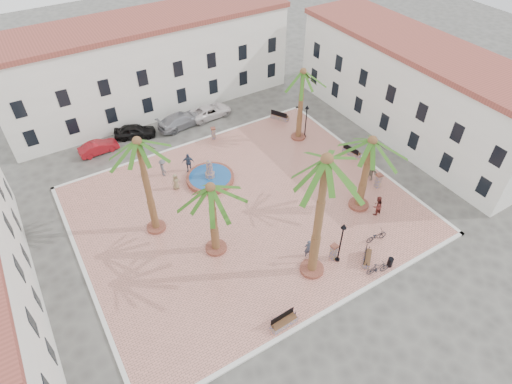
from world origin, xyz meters
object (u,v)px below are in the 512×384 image
palm_nw (139,152)px  bollard_n (213,133)px  palm_ne (303,79)px  bicycle_a (376,236)px  bicycle_b (378,268)px  car_white (210,111)px  lamppost_s (342,236)px  bench_s (284,322)px  pedestrian_fountain_a (176,182)px  palm_s (325,173)px  litter_bin (390,262)px  bench_se (367,258)px  cyclist_a (308,248)px  lamppost_e (306,116)px  pedestrian_east (371,171)px  bollard_se (334,252)px  car_red (99,147)px  fountain (210,177)px  cyclist_b (377,206)px  pedestrian_north (163,168)px  car_silver (182,120)px  car_black (135,131)px  bench_e (352,152)px  bench_ne (280,117)px  bollard_e (378,181)px  palm_e (371,150)px  pedestrian_fountain_b (188,163)px  palm_sw (211,196)px

palm_nw → bollard_n: size_ratio=6.82×
palm_ne → bicycle_a: (-2.96, -14.26, -5.86)m
bicycle_b → car_white: 24.88m
lamppost_s → palm_ne: bearing=64.9°
bench_s → pedestrian_fountain_a: 15.76m
palm_s → litter_bin: palm_s is taller
bench_se → cyclist_a: bearing=101.5°
bollard_n → bench_se: bearing=-82.9°
bollard_n → lamppost_e: bearing=-29.2°
pedestrian_east → palm_ne: bearing=-176.3°
bollard_se → bicycle_a: 3.93m
car_red → palm_ne: bearing=-117.6°
fountain → cyclist_b: fountain is taller
bollard_se → palm_nw: bearing=136.0°
pedestrian_north → pedestrian_east: bearing=-122.3°
bollard_se → pedestrian_north: (-6.86, 15.37, 0.13)m
bench_se → car_silver: car_silver is taller
bollard_se → litter_bin: size_ratio=1.77×
car_black → car_white: (8.18, -0.50, -0.04)m
bench_se → pedestrian_fountain_a: (-8.61, 14.56, 0.51)m
bench_se → bench_e: (7.55, 10.43, 0.03)m
bench_se → bench_ne: 19.88m
bollard_e → car_silver: bearing=120.3°
palm_e → bench_se: size_ratio=4.33×
bench_e → pedestrian_east: size_ratio=1.14×
pedestrian_fountain_a → fountain: bearing=-17.5°
bollard_se → pedestrian_fountain_b: 15.49m
bollard_e → bench_ne: bearing=94.8°
bench_s → bicycle_a: size_ratio=1.07×
pedestrian_east → car_silver: 19.78m
palm_ne → lamppost_s: 16.18m
bollard_n → bollard_e: bearing=-57.8°
lamppost_s → car_black: (-7.11, 23.03, -2.02)m
car_silver → car_white: car_silver is taller
pedestrian_east → car_black: 23.20m
fountain → palm_sw: palm_sw is taller
bench_s → bench_se: bearing=5.9°
cyclist_a → palm_ne: bearing=-105.0°
litter_bin → car_white: car_white is taller
bicycle_a → car_red: 26.72m
bollard_se → pedestrian_east: 10.14m
lamppost_s → bollard_n: lamppost_s is taller
lamppost_e → bollard_e: 9.66m
bench_s → cyclist_a: (4.68, 3.81, 0.52)m
lamppost_e → pedestrian_east: size_ratio=2.12×
pedestrian_east → palm_s: bearing=-69.9°
lamppost_s → cyclist_b: size_ratio=2.10×
litter_bin → car_red: bearing=119.3°
bollard_e → lamppost_e: bearing=95.0°
palm_nw → palm_sw: (3.02, -4.33, -2.12)m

